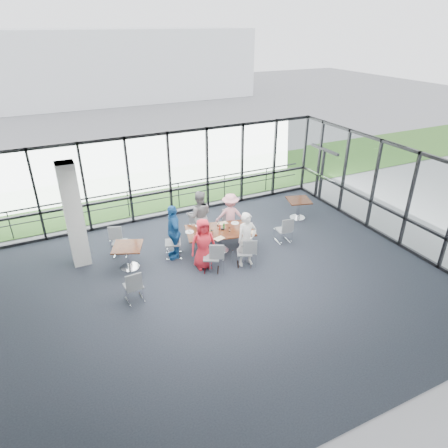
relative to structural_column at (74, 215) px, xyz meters
name	(u,v)px	position (x,y,z in m)	size (l,w,h in m)	color
floor	(231,284)	(3.60, -3.00, -1.61)	(12.00, 10.00, 0.02)	#1E222B
ceiling	(232,177)	(3.60, -3.00, 1.60)	(12.00, 10.00, 0.04)	silver
wall_front	(368,365)	(3.60, -8.00, 0.00)	(12.00, 0.10, 3.20)	silver
curtain_wall_back	(170,175)	(3.60, 2.00, 0.00)	(12.00, 0.10, 3.20)	white
curtain_wall_right	(397,195)	(9.60, -3.00, 0.00)	(0.10, 10.00, 3.20)	white
exit_door	(322,175)	(9.60, 0.75, -0.55)	(0.12, 1.60, 2.10)	black
structural_column	(74,215)	(0.00, 0.00, 0.00)	(0.50, 0.50, 3.20)	silver
apron	(138,175)	(3.60, 7.00, -1.62)	(80.00, 70.00, 0.02)	gray
grass_strip	(150,188)	(3.60, 5.00, -1.59)	(80.00, 5.00, 0.01)	#345A25
hangar_main	(115,64)	(7.60, 29.00, 1.40)	(24.00, 10.00, 6.00)	white
guard_rail	(166,197)	(3.60, 2.60, -1.10)	(0.06, 0.06, 12.00)	#2D2D33
main_table	(220,233)	(4.11, -1.22, -0.96)	(2.32, 1.62, 0.75)	#341510
side_table_left	(128,250)	(1.24, -0.95, -0.97)	(1.09, 1.09, 0.75)	#341510
side_table_right	(299,203)	(7.75, -0.33, -0.98)	(1.01, 1.01, 0.75)	#341510
diner_near_left	(203,244)	(3.26, -1.87, -0.80)	(0.78, 0.51, 1.59)	red
diner_near_right	(247,240)	(4.49, -2.29, -0.75)	(0.62, 0.46, 1.71)	silver
diner_far_left	(199,216)	(3.82, -0.24, -0.72)	(0.85, 0.53, 1.75)	slate
diner_far_right	(230,215)	(4.85, -0.48, -0.82)	(1.01, 0.52, 1.56)	pink
diner_end	(173,232)	(2.68, -0.93, -0.72)	(1.04, 0.57, 1.77)	#1A5191
chair_main_nl	(211,257)	(3.38, -2.17, -1.14)	(0.45, 0.45, 0.93)	slate
chair_main_nr	(244,252)	(4.41, -2.32, -1.15)	(0.44, 0.44, 0.90)	slate
chair_main_fl	(198,225)	(3.84, -0.02, -1.19)	(0.40, 0.40, 0.82)	slate
chair_main_fr	(230,223)	(4.89, -0.37, -1.16)	(0.43, 0.43, 0.88)	slate
chair_main_end	(173,243)	(2.65, -0.90, -1.11)	(0.48, 0.48, 0.98)	slate
chair_spare_la	(133,286)	(0.98, -2.56, -1.14)	(0.45, 0.45, 0.92)	slate
chair_spare_lb	(120,242)	(1.17, -0.09, -1.15)	(0.44, 0.44, 0.90)	slate
chair_spare_r	(283,230)	(6.26, -1.60, -1.16)	(0.43, 0.43, 0.88)	slate
plate_nl	(202,238)	(3.41, -1.46, -0.84)	(0.26, 0.26, 0.01)	white
plate_nr	(244,232)	(4.71, -1.70, -0.84)	(0.26, 0.26, 0.01)	white
plate_fl	(199,226)	(3.64, -0.67, -0.84)	(0.26, 0.26, 0.01)	white
plate_fr	(235,223)	(4.75, -1.01, -0.84)	(0.26, 0.26, 0.01)	white
plate_end	(190,232)	(3.20, -0.94, -0.84)	(0.27, 0.27, 0.01)	white
tumbler_a	(212,232)	(3.76, -1.38, -0.78)	(0.07, 0.07, 0.15)	white
tumbler_b	(229,230)	(4.33, -1.44, -0.78)	(0.07, 0.07, 0.13)	white
tumbler_c	(218,224)	(4.18, -0.95, -0.78)	(0.07, 0.07, 0.13)	white
tumbler_d	(199,232)	(3.41, -1.19, -0.78)	(0.07, 0.07, 0.15)	white
menu_a	(219,238)	(3.86, -1.71, -0.85)	(0.31, 0.22, 0.00)	white
menu_b	(251,232)	(4.92, -1.77, -0.85)	(0.31, 0.22, 0.00)	white
menu_c	(223,223)	(4.41, -0.82, -0.85)	(0.29, 0.21, 0.00)	white
condiment_caddy	(223,229)	(4.20, -1.23, -0.83)	(0.10, 0.07, 0.04)	black
ketchup_bottle	(220,227)	(4.11, -1.20, -0.76)	(0.06, 0.06, 0.18)	#B22D1C
green_bottle	(224,226)	(4.25, -1.21, -0.75)	(0.05, 0.05, 0.20)	#1C6E26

